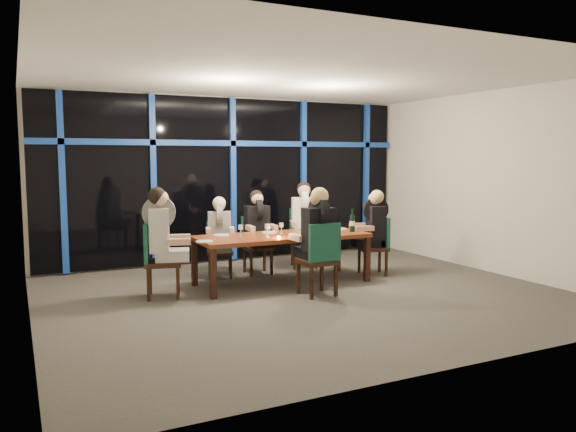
{
  "coord_description": "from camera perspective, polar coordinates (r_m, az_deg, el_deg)",
  "views": [
    {
      "loc": [
        -3.6,
        -6.76,
        1.91
      ],
      "look_at": [
        0.0,
        0.6,
        1.05
      ],
      "focal_mm": 35.0,
      "sensor_mm": 36.0,
      "label": 1
    }
  ],
  "objects": [
    {
      "name": "plate_far_mid",
      "position": [
        8.65,
        -1.89,
        -1.66
      ],
      "size": [
        0.24,
        0.24,
        0.01
      ],
      "primitive_type": "cylinder",
      "color": "white",
      "rests_on": "dining_table"
    },
    {
      "name": "chair_far_right",
      "position": [
        9.84,
        1.58,
        -1.85
      ],
      "size": [
        0.61,
        0.61,
        1.01
      ],
      "rotation": [
        0.0,
        0.0,
        -0.36
      ],
      "color": "black",
      "rests_on": "ground"
    },
    {
      "name": "diner_far_right",
      "position": [
        9.71,
        1.65,
        0.43
      ],
      "size": [
        0.62,
        0.69,
        0.99
      ],
      "rotation": [
        0.0,
        0.0,
        -0.36
      ],
      "color": "silver",
      "rests_on": "ground"
    },
    {
      "name": "dining_table",
      "position": [
        8.46,
        -0.6,
        -2.35
      ],
      "size": [
        2.6,
        1.0,
        0.75
      ],
      "color": "brown",
      "rests_on": "ground"
    },
    {
      "name": "wine_glass_e",
      "position": [
        8.95,
        3.66,
        -0.55
      ],
      "size": [
        0.08,
        0.08,
        0.19
      ],
      "color": "silver",
      "rests_on": "dining_table"
    },
    {
      "name": "plate_end_right",
      "position": [
        9.05,
        5.24,
        -1.35
      ],
      "size": [
        0.24,
        0.24,
        0.01
      ],
      "primitive_type": "cylinder",
      "color": "white",
      "rests_on": "dining_table"
    },
    {
      "name": "chair_far_left",
      "position": [
        9.07,
        -6.96,
        -3.05
      ],
      "size": [
        0.51,
        0.51,
        0.88
      ],
      "rotation": [
        0.0,
        0.0,
        -0.3
      ],
      "color": "black",
      "rests_on": "ground"
    },
    {
      "name": "tea_light",
      "position": [
        8.09,
        -0.95,
        -2.15
      ],
      "size": [
        0.05,
        0.05,
        0.03
      ],
      "primitive_type": "cylinder",
      "color": "#FFAF4C",
      "rests_on": "dining_table"
    },
    {
      "name": "water_pitcher",
      "position": [
        8.58,
        4.08,
        -1.09
      ],
      "size": [
        0.13,
        0.11,
        0.21
      ],
      "rotation": [
        0.0,
        0.0,
        0.4
      ],
      "color": "silver",
      "rests_on": "dining_table"
    },
    {
      "name": "plate_far_left",
      "position": [
        8.4,
        -6.82,
        -1.93
      ],
      "size": [
        0.24,
        0.24,
        0.01
      ],
      "primitive_type": "cylinder",
      "color": "white",
      "rests_on": "dining_table"
    },
    {
      "name": "window_wall",
      "position": [
        10.35,
        -5.64,
        3.98
      ],
      "size": [
        6.86,
        0.43,
        2.94
      ],
      "color": "black",
      "rests_on": "ground"
    },
    {
      "name": "plate_near_mid",
      "position": [
        8.24,
        1.05,
        -2.05
      ],
      "size": [
        0.24,
        0.24,
        0.01
      ],
      "primitive_type": "cylinder",
      "color": "white",
      "rests_on": "dining_table"
    },
    {
      "name": "diner_end_left",
      "position": [
        7.77,
        -12.67,
        -1.01
      ],
      "size": [
        0.7,
        0.6,
        1.0
      ],
      "rotation": [
        0.0,
        0.0,
        1.3
      ],
      "color": "black",
      "rests_on": "ground"
    },
    {
      "name": "diner_far_mid",
      "position": [
        9.17,
        -3.11,
        -0.37
      ],
      "size": [
        0.48,
        0.6,
        0.91
      ],
      "rotation": [
        0.0,
        0.0,
        -0.07
      ],
      "color": "black",
      "rests_on": "ground"
    },
    {
      "name": "wine_bottle",
      "position": [
        8.81,
        6.55,
        -0.69
      ],
      "size": [
        0.08,
        0.08,
        0.37
      ],
      "rotation": [
        0.0,
        0.0,
        -0.39
      ],
      "color": "black",
      "rests_on": "dining_table"
    },
    {
      "name": "diner_far_left",
      "position": [
        8.95,
        -6.97,
        -0.91
      ],
      "size": [
        0.52,
        0.6,
        0.85
      ],
      "rotation": [
        0.0,
        0.0,
        -0.3
      ],
      "color": "black",
      "rests_on": "ground"
    },
    {
      "name": "wine_glass_d",
      "position": [
        8.29,
        -4.84,
        -1.22
      ],
      "size": [
        0.06,
        0.06,
        0.17
      ],
      "color": "silver",
      "rests_on": "dining_table"
    },
    {
      "name": "diner_near_mid",
      "position": [
        7.72,
        3.0,
        -0.96
      ],
      "size": [
        0.51,
        0.64,
        1.0
      ],
      "rotation": [
        0.0,
        0.0,
        3.15
      ],
      "color": "black",
      "rests_on": "ground"
    },
    {
      "name": "wine_glass_b",
      "position": [
        8.56,
        -0.67,
        -1.0
      ],
      "size": [
        0.06,
        0.06,
        0.16
      ],
      "color": "white",
      "rests_on": "dining_table"
    },
    {
      "name": "chair_far_mid",
      "position": [
        9.29,
        -3.25,
        -2.6
      ],
      "size": [
        0.46,
        0.46,
        0.94
      ],
      "rotation": [
        0.0,
        0.0,
        -0.07
      ],
      "color": "black",
      "rests_on": "ground"
    },
    {
      "name": "chair_near_mid",
      "position": [
        7.7,
        3.3,
        -4.02
      ],
      "size": [
        0.48,
        0.48,
        1.02
      ],
      "rotation": [
        0.0,
        0.0,
        3.15
      ],
      "color": "black",
      "rests_on": "ground"
    },
    {
      "name": "wine_glass_a",
      "position": [
        8.19,
        -2.11,
        -1.16
      ],
      "size": [
        0.07,
        0.07,
        0.19
      ],
      "color": "silver",
      "rests_on": "dining_table"
    },
    {
      "name": "diner_end_right",
      "position": [
        9.18,
        8.67,
        -0.38
      ],
      "size": [
        0.64,
        0.56,
        0.92
      ],
      "rotation": [
        0.0,
        0.0,
        4.41
      ],
      "color": "black",
      "rests_on": "ground"
    },
    {
      "name": "wine_glass_c",
      "position": [
        8.69,
        2.21,
        -0.82
      ],
      "size": [
        0.07,
        0.07,
        0.18
      ],
      "color": "silver",
      "rests_on": "dining_table"
    },
    {
      "name": "chair_end_left",
      "position": [
        7.83,
        -13.24,
        -3.98
      ],
      "size": [
        0.59,
        0.59,
        1.03
      ],
      "rotation": [
        0.0,
        0.0,
        1.3
      ],
      "color": "black",
      "rests_on": "ground"
    },
    {
      "name": "plate_end_left",
      "position": [
        7.79,
        -8.48,
        -2.57
      ],
      "size": [
        0.24,
        0.24,
        0.01
      ],
      "primitive_type": "cylinder",
      "color": "white",
      "rests_on": "dining_table"
    },
    {
      "name": "plate_far_right",
      "position": [
        9.18,
        2.07,
        -1.22
      ],
      "size": [
        0.24,
        0.24,
        0.01
      ],
      "primitive_type": "cylinder",
      "color": "white",
      "rests_on": "dining_table"
    },
    {
      "name": "chair_end_right",
      "position": [
        9.25,
        9.11,
        -2.68
      ],
      "size": [
        0.55,
        0.55,
        0.94
      ],
      "rotation": [
        0.0,
        0.0,
        4.41
      ],
      "color": "black",
      "rests_on": "ground"
    },
    {
      "name": "room",
      "position": [
        7.66,
        1.99,
        6.85
      ],
      "size": [
        7.04,
        7.0,
        3.02
      ],
      "color": "#504C46",
      "rests_on": "ground"
    }
  ]
}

